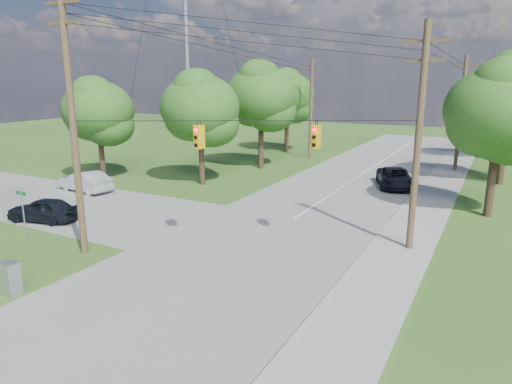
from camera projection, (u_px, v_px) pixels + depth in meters
The scene contains 21 objects.
ground at pixel (155, 275), 19.19m from camera, with size 140.00×140.00×0.00m, color #2F511B.
main_road at pixel (253, 245), 22.54m from camera, with size 10.00×100.00×0.03m, color gray.
sidewalk_east at pixel (391, 270), 19.45m from camera, with size 2.60×100.00×0.12m, color gray.
pole_sw at pixel (72, 120), 20.14m from camera, with size 2.00×0.32×12.00m.
pole_ne at pixel (418, 137), 20.62m from camera, with size 2.00×0.32×10.50m.
pole_north_e at pixel (461, 113), 39.51m from camera, with size 2.00×0.32×10.00m.
pole_north_w at pixel (311, 108), 45.89m from camera, with size 2.00×0.32×10.00m.
power_lines at pixel (300, 58), 26.16m from camera, with size 13.93×29.62×4.93m.
traffic_signals at pixel (258, 136), 20.47m from camera, with size 4.91×3.27×1.05m.
tree_w_near at pixel (200, 107), 34.26m from camera, with size 6.00×6.00×8.40m.
tree_w_mid at pixel (261, 95), 40.48m from camera, with size 6.40×6.40×9.22m.
tree_w_far at pixel (287, 95), 50.03m from camera, with size 6.00×6.00×8.73m.
tree_e_near at pixel (500, 111), 25.84m from camera, with size 6.20×6.20×8.81m.
tree_e_mid at pixel (511, 94), 34.01m from camera, with size 6.60×6.60×9.64m.
tree_e_far at pixel (497, 101), 44.96m from camera, with size 5.80×5.80×8.32m.
tree_cross_n at pixel (98, 110), 35.88m from camera, with size 5.60×5.60×7.91m.
car_cross_dark at pixel (43, 209), 26.14m from camera, with size 1.64×4.07×1.39m, color black.
car_cross_silver at pixel (85, 181), 33.09m from camera, with size 1.59×4.56×1.50m, color silver.
car_main_north at pixel (395, 178), 34.46m from camera, with size 2.38×5.17×1.44m, color black.
control_cabinet at pixel (10, 279), 17.27m from camera, with size 0.72×0.52×1.31m, color #949699.
street_name_sign at pixel (23, 209), 22.94m from camera, with size 0.77×0.06×2.56m.
Camera 1 is at (12.18, -13.64, 8.00)m, focal length 32.00 mm.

